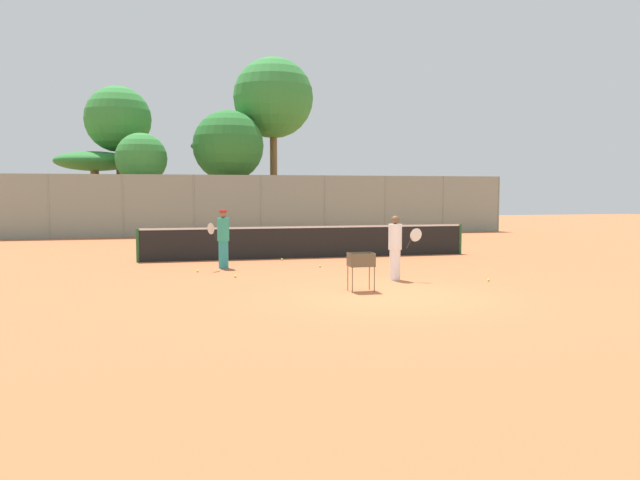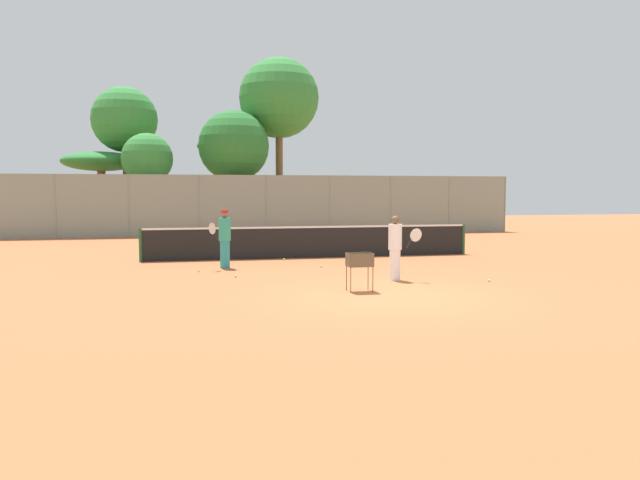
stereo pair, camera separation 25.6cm
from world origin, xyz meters
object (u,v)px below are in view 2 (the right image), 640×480
(player_white_outfit, at_px, (225,238))
(player_red_cap, at_px, (395,247))
(tennis_net, at_px, (311,241))
(parked_car, at_px, (136,219))
(ball_cart, at_px, (360,263))

(player_white_outfit, xyz_separation_m, player_red_cap, (4.02, -3.46, -0.04))
(tennis_net, distance_m, player_white_outfit, 3.77)
(tennis_net, height_order, parked_car, parked_car)
(ball_cart, bearing_deg, player_white_outfit, 117.92)
(player_white_outfit, relative_size, parked_car, 0.40)
(player_white_outfit, bearing_deg, tennis_net, 170.74)
(player_white_outfit, height_order, parked_car, player_white_outfit)
(tennis_net, bearing_deg, parked_car, 112.53)
(tennis_net, height_order, player_white_outfit, player_white_outfit)
(tennis_net, height_order, player_red_cap, player_red_cap)
(tennis_net, bearing_deg, ball_cart, -93.38)
(ball_cart, bearing_deg, tennis_net, 86.62)
(parked_car, bearing_deg, player_red_cap, -70.63)
(ball_cart, relative_size, parked_car, 0.21)
(player_white_outfit, xyz_separation_m, parked_car, (-3.62, 18.28, -0.22))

